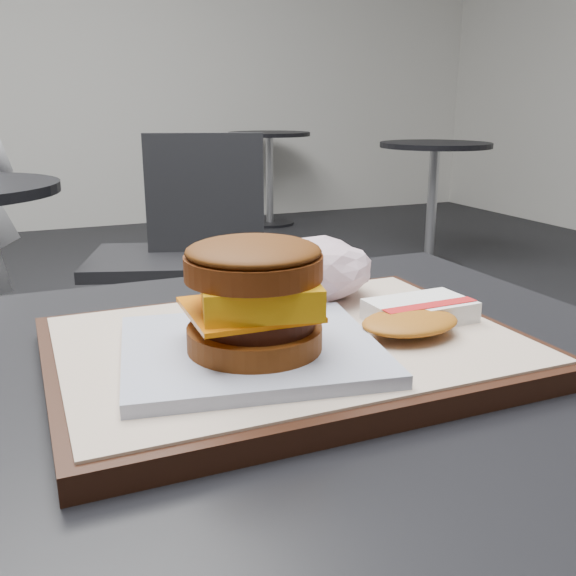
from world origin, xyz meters
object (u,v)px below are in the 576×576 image
Objects in this scene: hash_brown at (416,316)px; neighbor_chair at (172,245)px; customer_table at (222,574)px; crumpled_wrapper at (307,269)px; serving_tray at (289,349)px; breakfast_sandwich at (254,309)px.

hash_brown is 0.14× the size of neighbor_chair.
customer_table is 6.61× the size of hash_brown.
neighbor_chair is (0.22, 1.57, -0.31)m from crumpled_wrapper.
customer_table is 0.28m from hash_brown.
crumpled_wrapper is (-0.05, 0.11, 0.02)m from hash_brown.
neighbor_chair is at bearing 80.66° from serving_tray.
crumpled_wrapper is (0.10, 0.12, -0.01)m from breakfast_sandwich.
neighbor_chair reaches higher than crumpled_wrapper.
customer_table is 5.93× the size of crumpled_wrapper.
crumpled_wrapper is 0.15× the size of neighbor_chair.
hash_brown is at bearing -95.57° from neighbor_chair.
hash_brown is (0.15, 0.01, -0.03)m from breakfast_sandwich.
serving_tray is 0.12m from crumpled_wrapper.
neighbor_chair reaches higher than customer_table.
customer_table is 0.21m from serving_tray.
neighbor_chair reaches higher than serving_tray.
hash_brown is at bearing 4.85° from breakfast_sandwich.
neighbor_chair is (0.16, 1.68, -0.29)m from hash_brown.
serving_tray is 3.14× the size of hash_brown.
customer_table is 2.11× the size of serving_tray.
serving_tray is 1.71m from neighbor_chair.
breakfast_sandwich is (-0.04, -0.03, 0.05)m from serving_tray.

